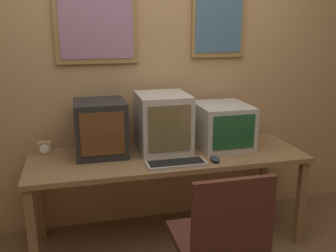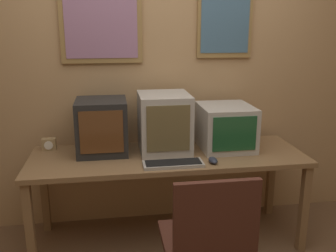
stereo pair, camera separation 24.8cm
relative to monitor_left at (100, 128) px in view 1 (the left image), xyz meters
name	(u,v)px [view 1 (the left image)]	position (x,y,z in m)	size (l,w,h in m)	color
wall_back	(155,68)	(0.48, 0.30, 0.39)	(8.00, 0.08, 2.60)	tan
desk	(168,163)	(0.48, -0.13, -0.27)	(2.03, 0.68, 0.72)	olive
monitor_left	(100,128)	(0.00, 0.00, 0.00)	(0.37, 0.38, 0.40)	black
monitor_center	(163,123)	(0.47, -0.02, 0.02)	(0.38, 0.42, 0.44)	#B7B2A8
monitor_right	(222,125)	(0.95, -0.04, -0.03)	(0.40, 0.45, 0.34)	#B7B2A8
keyboard_main	(176,164)	(0.48, -0.36, -0.19)	(0.41, 0.15, 0.03)	#A8A399
mouse_near_keyboard	(215,159)	(0.76, -0.36, -0.18)	(0.06, 0.11, 0.04)	#282D3D
desk_clock	(45,148)	(-0.41, 0.11, -0.16)	(0.11, 0.06, 0.09)	#A38456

